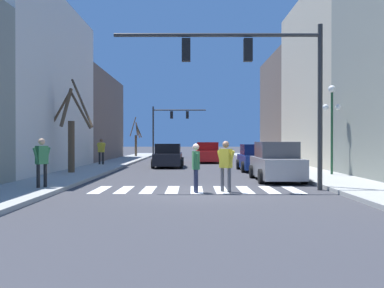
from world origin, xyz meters
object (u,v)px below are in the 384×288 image
(traffic_signal_near, at_px, (256,68))
(car_parked_right_far, at_px, (205,153))
(pedestrian_near_right_corner, at_px, (194,164))
(pedestrian_on_left_sidewalk, at_px, (39,158))
(street_lamp_right_corner, at_px, (330,112))
(car_parked_right_mid, at_px, (253,158))
(pedestrian_crossing_street, at_px, (224,162))
(car_driving_toward_lane, at_px, (166,156))
(street_tree_left_mid, at_px, (134,139))
(pedestrian_on_right_sidewalk, at_px, (99,149))
(traffic_signal_far, at_px, (167,121))
(street_tree_left_far, at_px, (69,132))
(car_parked_left_mid, at_px, (274,163))
(car_parked_left_near, at_px, (206,152))

(traffic_signal_near, distance_m, car_parked_right_far, 20.90)
(pedestrian_near_right_corner, bearing_deg, pedestrian_on_left_sidewalk, -100.08)
(street_lamp_right_corner, distance_m, car_parked_right_mid, 6.21)
(pedestrian_crossing_street, height_order, pedestrian_on_left_sidewalk, pedestrian_on_left_sidewalk)
(car_driving_toward_lane, height_order, street_tree_left_mid, street_tree_left_mid)
(traffic_signal_near, height_order, pedestrian_on_right_sidewalk, traffic_signal_near)
(car_parked_right_mid, relative_size, car_parked_right_far, 1.05)
(pedestrian_on_left_sidewalk, bearing_deg, pedestrian_on_right_sidewalk, -141.99)
(traffic_signal_far, relative_size, car_parked_right_mid, 1.31)
(traffic_signal_far, height_order, pedestrian_crossing_street, traffic_signal_far)
(car_parked_right_far, distance_m, street_tree_left_far, 15.53)
(pedestrian_crossing_street, bearing_deg, traffic_signal_far, 138.00)
(car_driving_toward_lane, height_order, car_parked_left_mid, car_parked_left_mid)
(street_lamp_right_corner, height_order, car_driving_toward_lane, street_lamp_right_corner)
(traffic_signal_near, xyz_separation_m, car_parked_right_far, (-1.17, 20.54, -3.71))
(street_lamp_right_corner, height_order, pedestrian_near_right_corner, street_lamp_right_corner)
(car_driving_toward_lane, relative_size, pedestrian_on_right_sidewalk, 2.58)
(car_parked_left_near, bearing_deg, car_parked_right_far, 176.95)
(pedestrian_on_left_sidewalk, bearing_deg, traffic_signal_far, -150.39)
(traffic_signal_far, distance_m, car_driving_toward_lane, 19.98)
(car_parked_left_near, height_order, car_parked_right_far, car_parked_right_far)
(street_lamp_right_corner, xyz_separation_m, pedestrian_on_left_sidewalk, (-12.40, -6.26, -2.10))
(car_driving_toward_lane, distance_m, pedestrian_on_right_sidewalk, 4.92)
(pedestrian_on_right_sidewalk, bearing_deg, pedestrian_near_right_corner, 140.67)
(traffic_signal_near, xyz_separation_m, car_parked_right_mid, (1.41, 10.56, -3.74))
(pedestrian_on_right_sidewalk, relative_size, street_tree_left_mid, 0.42)
(street_tree_left_mid, bearing_deg, car_parked_right_mid, -65.76)
(pedestrian_crossing_street, bearing_deg, car_parked_left_mid, 100.95)
(pedestrian_crossing_street, distance_m, street_tree_left_mid, 34.13)
(car_parked_left_mid, distance_m, pedestrian_crossing_street, 5.16)
(car_parked_left_mid, distance_m, pedestrian_near_right_corner, 5.94)
(traffic_signal_near, xyz_separation_m, pedestrian_on_left_sidewalk, (-7.85, -0.43, -3.31))
(street_lamp_right_corner, bearing_deg, pedestrian_near_right_corner, -136.13)
(car_parked_left_near, relative_size, pedestrian_near_right_corner, 2.51)
(car_parked_left_near, bearing_deg, pedestrian_crossing_street, 179.15)
(pedestrian_on_left_sidewalk, bearing_deg, pedestrian_crossing_street, 123.20)
(pedestrian_on_right_sidewalk, xyz_separation_m, street_tree_left_mid, (0.30, 17.48, 0.80))
(car_driving_toward_lane, bearing_deg, car_parked_left_mid, 27.60)
(pedestrian_on_right_sidewalk, height_order, pedestrian_crossing_street, pedestrian_on_right_sidewalk)
(traffic_signal_near, height_order, street_tree_left_mid, traffic_signal_near)
(car_parked_right_far, bearing_deg, pedestrian_on_right_sidewalk, 124.27)
(car_parked_right_mid, distance_m, car_parked_right_far, 10.31)
(car_driving_toward_lane, xyz_separation_m, pedestrian_near_right_corner, (1.78, -15.12, 0.26))
(car_parked_right_mid, height_order, car_parked_left_mid, car_parked_left_mid)
(street_lamp_right_corner, relative_size, car_parked_left_mid, 0.94)
(pedestrian_crossing_street, relative_size, pedestrian_on_left_sidewalk, 1.03)
(car_parked_right_far, height_order, street_tree_left_mid, street_tree_left_mid)
(street_lamp_right_corner, xyz_separation_m, car_parked_left_mid, (-3.15, -1.95, -2.47))
(car_parked_right_mid, height_order, pedestrian_on_right_sidewalk, pedestrian_on_right_sidewalk)
(car_parked_left_near, bearing_deg, pedestrian_on_left_sidewalk, 165.65)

